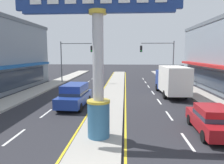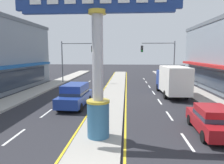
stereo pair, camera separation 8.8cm
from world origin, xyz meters
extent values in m
cube|color=#A39E93|center=(0.00, 18.00, 0.07)|extent=(2.41, 52.00, 0.14)
cube|color=#ADA89E|center=(-9.09, 16.00, 0.09)|extent=(2.58, 60.00, 0.18)
cube|color=#ADA89E|center=(9.09, 16.00, 0.09)|extent=(2.58, 60.00, 0.18)
cube|color=silver|center=(-4.50, 4.80, 0.00)|extent=(0.14, 2.20, 0.01)
cube|color=silver|center=(-4.50, 9.20, 0.00)|extent=(0.14, 2.20, 0.01)
cube|color=silver|center=(-4.50, 13.60, 0.00)|extent=(0.14, 2.20, 0.01)
cube|color=silver|center=(-4.50, 18.00, 0.00)|extent=(0.14, 2.20, 0.01)
cube|color=silver|center=(-4.50, 22.40, 0.00)|extent=(0.14, 2.20, 0.01)
cube|color=silver|center=(-4.50, 26.80, 0.00)|extent=(0.14, 2.20, 0.01)
cube|color=silver|center=(-4.50, 31.20, 0.00)|extent=(0.14, 2.20, 0.01)
cube|color=silver|center=(4.50, 4.80, 0.00)|extent=(0.14, 2.20, 0.01)
cube|color=silver|center=(4.50, 9.20, 0.00)|extent=(0.14, 2.20, 0.01)
cube|color=silver|center=(4.50, 13.60, 0.00)|extent=(0.14, 2.20, 0.01)
cube|color=silver|center=(4.50, 18.00, 0.00)|extent=(0.14, 2.20, 0.01)
cube|color=silver|center=(4.50, 22.40, 0.00)|extent=(0.14, 2.20, 0.01)
cube|color=silver|center=(4.50, 26.80, 0.00)|extent=(0.14, 2.20, 0.01)
cube|color=silver|center=(4.50, 31.20, 0.00)|extent=(0.14, 2.20, 0.01)
cube|color=yellow|center=(-1.38, 18.00, 0.00)|extent=(0.12, 52.00, 0.01)
cube|color=yellow|center=(1.38, 18.00, 0.00)|extent=(0.12, 52.00, 0.01)
cylinder|color=#33668C|center=(0.00, 4.81, 1.04)|extent=(1.12, 1.12, 1.81)
cylinder|color=gold|center=(0.00, 4.81, 2.01)|extent=(1.18, 1.18, 0.12)
cylinder|color=#B7B7BC|center=(0.00, 4.81, 4.20)|extent=(0.54, 0.54, 4.52)
cylinder|color=gold|center=(0.00, 4.81, 6.36)|extent=(0.87, 0.87, 0.20)
cube|color=navy|center=(0.00, 4.81, 6.38)|extent=(7.29, 0.29, 0.16)
cube|color=#195193|center=(-10.72, 14.83, 3.03)|extent=(0.90, 21.36, 0.30)
cube|color=#283342|center=(-11.13, 14.83, 1.50)|extent=(0.08, 20.61, 2.00)
cube|color=#B21E1E|center=(10.82, 17.59, 3.08)|extent=(0.90, 21.65, 0.30)
cube|color=#283342|center=(11.23, 17.59, 1.50)|extent=(0.08, 20.89, 2.00)
cylinder|color=slate|center=(-8.20, 25.02, 3.10)|extent=(0.16, 0.16, 6.20)
cylinder|color=slate|center=(-5.89, 25.02, 5.90)|extent=(4.62, 0.12, 0.12)
cube|color=black|center=(-3.58, 24.86, 5.09)|extent=(0.32, 0.24, 0.92)
sphere|color=black|center=(-3.58, 24.72, 5.39)|extent=(0.17, 0.17, 0.17)
sphere|color=black|center=(-3.58, 24.72, 5.09)|extent=(0.17, 0.17, 0.17)
sphere|color=#19D83F|center=(-3.58, 24.72, 4.79)|extent=(0.17, 0.17, 0.17)
cylinder|color=slate|center=(8.20, 24.87, 3.10)|extent=(0.16, 0.16, 6.20)
cylinder|color=slate|center=(5.89, 24.87, 5.90)|extent=(4.62, 0.12, 0.12)
cube|color=black|center=(3.58, 24.71, 5.09)|extent=(0.32, 0.24, 0.92)
sphere|color=black|center=(3.58, 24.57, 5.39)|extent=(0.17, 0.17, 0.17)
sphere|color=black|center=(3.58, 24.57, 5.09)|extent=(0.17, 0.17, 0.17)
sphere|color=#19D83F|center=(3.58, 24.57, 4.79)|extent=(0.17, 0.17, 0.17)
cube|color=navy|center=(6.13, 19.03, 1.41)|extent=(2.15, 2.06, 2.10)
cube|color=#283342|center=(6.10, 19.99, 1.71)|extent=(1.85, 0.13, 0.90)
cube|color=silver|center=(6.22, 15.53, 1.82)|extent=(2.33, 4.86, 2.60)
cylinder|color=black|center=(5.15, 19.20, 0.42)|extent=(0.28, 0.85, 0.84)
cylinder|color=black|center=(7.09, 19.25, 0.42)|extent=(0.28, 0.85, 0.84)
cylinder|color=black|center=(5.23, 14.78, 0.42)|extent=(0.28, 0.85, 0.84)
cylinder|color=black|center=(7.25, 14.84, 0.42)|extent=(0.28, 0.85, 0.84)
cube|color=maroon|center=(6.15, 6.05, 0.60)|extent=(1.93, 4.37, 0.66)
cube|color=maroon|center=(6.15, 5.88, 1.23)|extent=(1.63, 2.21, 0.60)
cube|color=#283342|center=(6.15, 5.88, 1.05)|extent=(1.67, 2.23, 0.24)
cylinder|color=black|center=(5.40, 7.41, 0.31)|extent=(0.24, 0.63, 0.62)
cylinder|color=black|center=(7.01, 7.35, 0.31)|extent=(0.24, 0.63, 0.62)
cylinder|color=black|center=(5.29, 4.75, 0.31)|extent=(0.24, 0.63, 0.62)
cube|color=navy|center=(-2.85, 11.18, 0.70)|extent=(2.13, 4.69, 0.80)
cube|color=navy|center=(-2.84, 11.37, 1.50)|extent=(1.81, 2.93, 0.80)
cube|color=#283342|center=(-2.84, 11.37, 1.22)|extent=(1.85, 2.96, 0.24)
cylinder|color=black|center=(-2.05, 9.71, 0.34)|extent=(0.25, 0.69, 0.68)
cylinder|color=black|center=(-3.80, 9.80, 0.34)|extent=(0.25, 0.69, 0.68)
cylinder|color=black|center=(-1.91, 12.56, 0.34)|extent=(0.25, 0.69, 0.68)
cylinder|color=black|center=(-3.65, 12.65, 0.34)|extent=(0.25, 0.69, 0.68)
camera|label=1|loc=(1.34, -5.29, 4.39)|focal=33.02mm
camera|label=2|loc=(1.43, -5.29, 4.39)|focal=33.02mm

